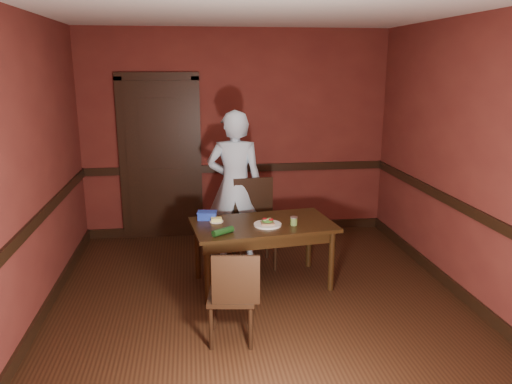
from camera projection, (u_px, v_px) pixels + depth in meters
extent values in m
cube|color=black|center=(261.00, 308.00, 4.73)|extent=(4.00, 4.50, 0.01)
cube|color=silver|center=(262.00, 6.00, 4.06)|extent=(4.00, 4.50, 0.01)
cube|color=#5C221B|center=(237.00, 134.00, 6.55)|extent=(4.00, 0.02, 2.70)
cube|color=#5C221B|center=(333.00, 270.00, 2.23)|extent=(4.00, 0.02, 2.70)
cube|color=#5C221B|center=(23.00, 175.00, 4.14)|extent=(0.02, 4.50, 2.70)
cube|color=#5C221B|center=(473.00, 163.00, 4.65)|extent=(0.02, 4.50, 2.70)
cube|color=black|center=(237.00, 168.00, 6.65)|extent=(4.00, 0.03, 0.10)
cube|color=black|center=(31.00, 227.00, 4.25)|extent=(0.03, 4.50, 0.10)
cube|color=black|center=(467.00, 209.00, 4.76)|extent=(0.03, 4.50, 0.10)
cube|color=black|center=(238.00, 228.00, 6.86)|extent=(4.00, 0.03, 0.12)
cube|color=black|center=(41.00, 316.00, 4.46)|extent=(0.03, 4.50, 0.12)
cube|color=black|center=(458.00, 290.00, 4.97)|extent=(0.03, 4.50, 0.12)
cube|color=black|center=(161.00, 161.00, 6.47)|extent=(0.85, 0.04, 2.05)
cube|color=black|center=(123.00, 162.00, 6.42)|extent=(0.10, 0.06, 2.15)
cube|color=black|center=(197.00, 160.00, 6.55)|extent=(0.10, 0.06, 2.15)
cube|color=black|center=(157.00, 76.00, 6.22)|extent=(1.05, 0.06, 0.10)
cube|color=black|center=(263.00, 254.00, 5.18)|extent=(1.52, 0.98, 0.67)
imported|color=silver|center=(235.00, 186.00, 5.78)|extent=(0.69, 0.51, 1.75)
cylinder|color=white|center=(268.00, 225.00, 5.02)|extent=(0.28, 0.28, 0.01)
cube|color=#9C704B|center=(268.00, 223.00, 5.02)|extent=(0.13, 0.12, 0.02)
ellipsoid|color=#3C8428|center=(268.00, 221.00, 5.01)|extent=(0.12, 0.11, 0.03)
cylinder|color=#B60E19|center=(265.00, 219.00, 5.02)|extent=(0.05, 0.05, 0.01)
cylinder|color=#B60E19|center=(271.00, 219.00, 5.00)|extent=(0.05, 0.05, 0.01)
cylinder|color=#94C16C|center=(265.00, 220.00, 4.98)|extent=(0.03, 0.03, 0.01)
cylinder|color=#94C16C|center=(270.00, 218.00, 5.04)|extent=(0.03, 0.03, 0.01)
cylinder|color=#94C16C|center=(268.00, 219.00, 5.01)|extent=(0.03, 0.03, 0.01)
cylinder|color=olive|center=(294.00, 221.00, 5.03)|extent=(0.07, 0.07, 0.08)
cylinder|color=#B1B1AB|center=(294.00, 217.00, 5.02)|extent=(0.07, 0.07, 0.01)
cylinder|color=white|center=(216.00, 222.00, 5.13)|extent=(0.14, 0.14, 0.01)
cube|color=#EAE977|center=(216.00, 219.00, 5.13)|extent=(0.11, 0.07, 0.04)
cube|color=blue|center=(207.00, 216.00, 5.21)|extent=(0.21, 0.15, 0.07)
cube|color=blue|center=(207.00, 212.00, 5.20)|extent=(0.22, 0.16, 0.01)
cylinder|color=#143913|center=(223.00, 231.00, 4.75)|extent=(0.22, 0.18, 0.06)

